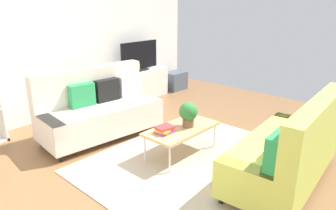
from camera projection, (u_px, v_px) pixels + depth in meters
ground_plane at (174, 157)px, 4.46m from camera, size 7.68×7.68×0.00m
wall_far at (62, 38)px, 5.79m from camera, size 6.40×0.12×2.90m
area_rug at (190, 159)px, 4.39m from camera, size 2.90×2.20×0.01m
couch_beige at (99, 109)px, 5.05m from camera, size 1.97×1.02×1.10m
couch_green at (289, 150)px, 3.70m from camera, size 1.96×0.98×1.10m
coffee_table at (181, 129)px, 4.43m from camera, size 1.10×0.56×0.42m
tv_console at (140, 84)px, 7.05m from camera, size 1.40×0.44×0.64m
tv at (139, 57)px, 6.83m from camera, size 1.00×0.20×0.64m
storage_trunk at (175, 81)px, 7.78m from camera, size 0.52×0.40×0.44m
potted_plant at (188, 113)px, 4.39m from camera, size 0.26×0.26×0.36m
table_book_0 at (165, 131)px, 4.24m from camera, size 0.26×0.21×0.03m
table_book_1 at (165, 129)px, 4.23m from camera, size 0.27×0.23×0.03m
table_book_2 at (165, 127)px, 4.22m from camera, size 0.27×0.22×0.03m
vase_0 at (117, 72)px, 6.55m from camera, size 0.08×0.08×0.13m
vase_1 at (122, 70)px, 6.65m from camera, size 0.13×0.13×0.14m
bottle_0 at (132, 68)px, 6.72m from camera, size 0.04×0.04×0.20m
bottle_1 at (135, 68)px, 6.79m from camera, size 0.06×0.06×0.18m
bottle_2 at (139, 67)px, 6.86m from camera, size 0.04×0.04×0.18m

